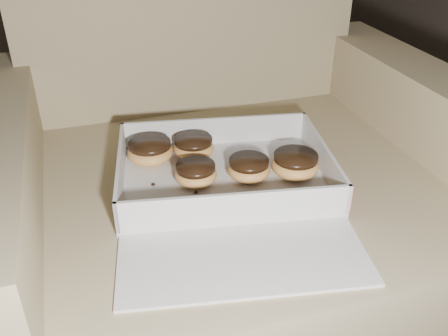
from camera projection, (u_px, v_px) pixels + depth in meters
armchair at (226, 209)px, 1.03m from camera, size 0.92×0.78×0.96m
bakery_box at (229, 187)px, 0.84m from camera, size 0.42×0.48×0.06m
donut_a at (150, 151)px, 0.91m from camera, size 0.08×0.08×0.04m
donut_b at (194, 147)px, 0.93m from camera, size 0.08×0.08×0.04m
donut_c at (295, 164)px, 0.87m from camera, size 0.08×0.08×0.04m
donut_d at (249, 168)px, 0.87m from camera, size 0.07×0.07×0.04m
donut_e at (196, 173)px, 0.85m from camera, size 0.07×0.07×0.04m
crumb_a at (322, 191)px, 0.84m from camera, size 0.01×0.01×0.00m
crumb_b at (153, 184)px, 0.85m from camera, size 0.01×0.01×0.00m
crumb_c at (146, 213)px, 0.78m from camera, size 0.01×0.01×0.00m
crumb_d at (196, 192)px, 0.83m from camera, size 0.01×0.01×0.00m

